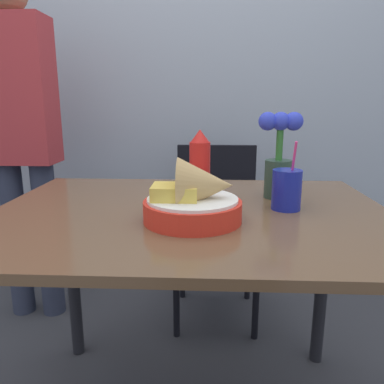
# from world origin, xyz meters

# --- Properties ---
(wall_window) EXTENTS (7.00, 0.06, 2.60)m
(wall_window) POSITION_xyz_m (0.00, 1.19, 1.30)
(wall_window) COLOR #9EA8B7
(wall_window) RESTS_ON ground_plane
(dining_table) EXTENTS (1.14, 0.86, 0.76)m
(dining_table) POSITION_xyz_m (0.00, 0.00, 0.66)
(dining_table) COLOR brown
(dining_table) RESTS_ON ground_plane
(chair_far_window) EXTENTS (0.40, 0.40, 0.85)m
(chair_far_window) POSITION_xyz_m (0.09, 0.78, 0.51)
(chair_far_window) COLOR black
(chair_far_window) RESTS_ON ground_plane
(food_basket) EXTENTS (0.26, 0.26, 0.17)m
(food_basket) POSITION_xyz_m (0.02, -0.10, 0.82)
(food_basket) COLOR red
(food_basket) RESTS_ON dining_table
(ketchup_bottle) EXTENTS (0.06, 0.06, 0.22)m
(ketchup_bottle) POSITION_xyz_m (0.02, 0.11, 0.87)
(ketchup_bottle) COLOR red
(ketchup_bottle) RESTS_ON dining_table
(drink_cup) EXTENTS (0.08, 0.08, 0.20)m
(drink_cup) POSITION_xyz_m (0.27, 0.02, 0.82)
(drink_cup) COLOR #192399
(drink_cup) RESTS_ON dining_table
(flower_vase) EXTENTS (0.14, 0.08, 0.27)m
(flower_vase) POSITION_xyz_m (0.27, 0.16, 0.90)
(flower_vase) COLOR #2D4738
(flower_vase) RESTS_ON dining_table
(person_standing) EXTENTS (0.32, 0.18, 1.61)m
(person_standing) POSITION_xyz_m (-0.83, 0.68, 0.93)
(person_standing) COLOR #2D3347
(person_standing) RESTS_ON ground_plane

